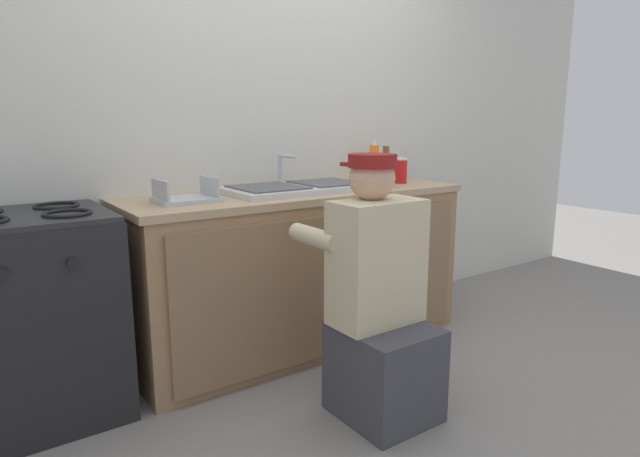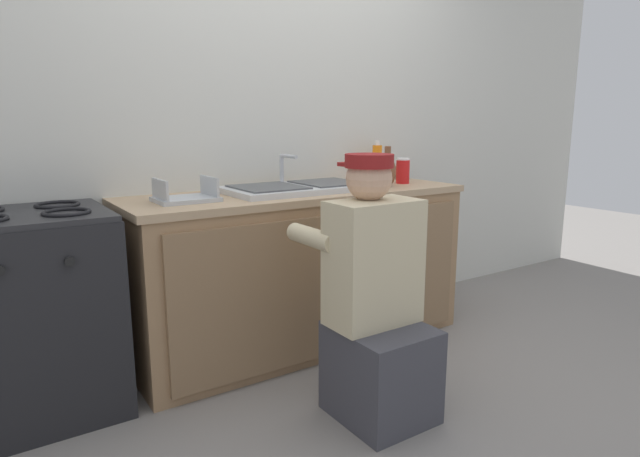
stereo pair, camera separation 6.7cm
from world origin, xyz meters
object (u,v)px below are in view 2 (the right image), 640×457
(soap_bottle_orange, at_px, (377,162))
(soda_cup_red, at_px, (403,171))
(sink_double_basin, at_px, (299,187))
(spice_bottle_pepper, at_px, (399,172))
(stove_range, at_px, (34,314))
(vase_decorative, at_px, (387,171))
(dish_rack_tray, at_px, (186,196))
(plumber_person, at_px, (376,310))

(soap_bottle_orange, bearing_deg, soda_cup_red, -86.86)
(sink_double_basin, relative_size, spice_bottle_pepper, 7.62)
(stove_range, height_order, vase_decorative, vase_decorative)
(dish_rack_tray, bearing_deg, stove_range, 177.45)
(stove_range, bearing_deg, spice_bottle_pepper, 3.47)
(sink_double_basin, relative_size, soda_cup_red, 5.26)
(sink_double_basin, xyz_separation_m, spice_bottle_pepper, (0.83, 0.13, 0.03))
(spice_bottle_pepper, bearing_deg, vase_decorative, -141.52)
(dish_rack_tray, bearing_deg, vase_decorative, -4.29)
(vase_decorative, bearing_deg, spice_bottle_pepper, 38.48)
(spice_bottle_pepper, bearing_deg, soap_bottle_orange, 156.94)
(plumber_person, bearing_deg, sink_double_basin, 81.18)
(dish_rack_tray, relative_size, soap_bottle_orange, 1.12)
(dish_rack_tray, height_order, soda_cup_red, soda_cup_red)
(plumber_person, distance_m, spice_bottle_pepper, 1.41)
(dish_rack_tray, xyz_separation_m, spice_bottle_pepper, (1.47, 0.16, 0.03))
(soda_cup_red, xyz_separation_m, soap_bottle_orange, (-0.01, 0.23, 0.04))
(plumber_person, bearing_deg, stove_range, 145.83)
(sink_double_basin, distance_m, soda_cup_red, 0.71)
(sink_double_basin, xyz_separation_m, vase_decorative, (0.52, -0.12, 0.07))
(stove_range, bearing_deg, soda_cup_red, -1.16)
(sink_double_basin, bearing_deg, spice_bottle_pepper, 8.77)
(plumber_person, xyz_separation_m, vase_decorative, (0.64, 0.69, 0.49))
(dish_rack_tray, distance_m, soap_bottle_orange, 1.35)
(spice_bottle_pepper, bearing_deg, dish_rack_tray, -173.79)
(stove_range, relative_size, plumber_person, 0.80)
(sink_double_basin, relative_size, soap_bottle_orange, 3.20)
(stove_range, bearing_deg, soap_bottle_orange, 5.32)
(stove_range, xyz_separation_m, spice_bottle_pepper, (2.14, 0.13, 0.48))
(soda_cup_red, relative_size, soap_bottle_orange, 0.61)
(plumber_person, bearing_deg, soap_bottle_orange, 50.53)
(plumber_person, bearing_deg, dish_rack_tray, 123.59)
(soda_cup_red, bearing_deg, spice_bottle_pepper, 54.53)
(plumber_person, relative_size, soap_bottle_orange, 4.42)
(stove_range, distance_m, plumber_person, 1.44)
(sink_double_basin, height_order, dish_rack_tray, sink_double_basin)
(sink_double_basin, height_order, vase_decorative, vase_decorative)
(spice_bottle_pepper, bearing_deg, sink_double_basin, -171.23)
(spice_bottle_pepper, relative_size, soda_cup_red, 0.69)
(sink_double_basin, bearing_deg, soda_cup_red, -3.50)
(soda_cup_red, bearing_deg, dish_rack_tray, 179.53)
(stove_range, distance_m, soap_bottle_orange, 2.09)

